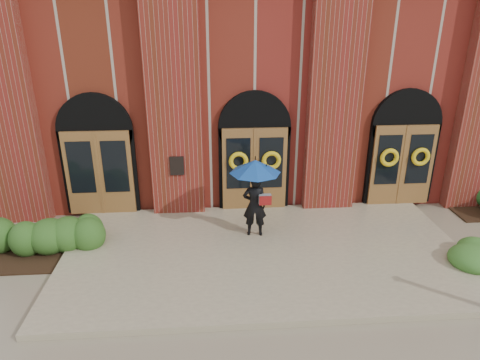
{
  "coord_description": "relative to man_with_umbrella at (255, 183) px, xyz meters",
  "views": [
    {
      "loc": [
        -1.31,
        -9.09,
        5.76
      ],
      "look_at": [
        -0.56,
        1.0,
        1.75
      ],
      "focal_mm": 32.0,
      "sensor_mm": 36.0,
      "label": 1
    }
  ],
  "objects": [
    {
      "name": "hedge_front_right",
      "position": [
        5.26,
        -1.48,
        -1.36
      ],
      "size": [
        1.52,
        1.3,
        0.54
      ],
      "primitive_type": "ellipsoid",
      "color": "#336424",
      "rests_on": "ground"
    },
    {
      "name": "ground",
      "position": [
        0.16,
        -1.03,
        -1.63
      ],
      "size": [
        90.0,
        90.0,
        0.0
      ],
      "primitive_type": "plane",
      "color": "gray",
      "rests_on": "ground"
    },
    {
      "name": "church_building",
      "position": [
        0.16,
        7.75,
        1.87
      ],
      "size": [
        16.2,
        12.53,
        7.0
      ],
      "color": "maroon",
      "rests_on": "ground"
    },
    {
      "name": "man_with_umbrella",
      "position": [
        0.0,
        0.0,
        0.0
      ],
      "size": [
        1.43,
        1.43,
        2.11
      ],
      "rotation": [
        0.0,
        0.0,
        3.06
      ],
      "color": "black",
      "rests_on": "landing"
    },
    {
      "name": "hedge_wall_left",
      "position": [
        -5.04,
        -0.53,
        -1.21
      ],
      "size": [
        3.28,
        1.31,
        0.84
      ],
      "primitive_type": "ellipsoid",
      "color": "#2A511B",
      "rests_on": "ground"
    },
    {
      "name": "landing",
      "position": [
        0.16,
        -0.88,
        -1.55
      ],
      "size": [
        10.0,
        5.3,
        0.15
      ],
      "primitive_type": "cube",
      "color": "tan",
      "rests_on": "ground"
    }
  ]
}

